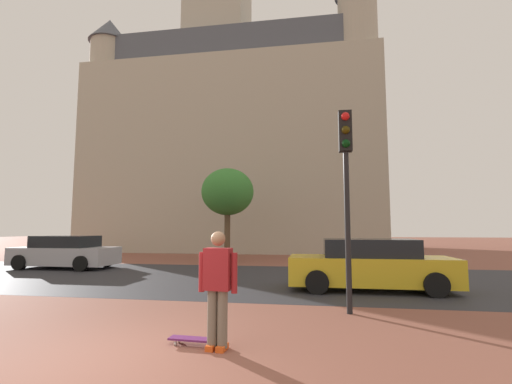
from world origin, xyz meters
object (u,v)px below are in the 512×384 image
object	(u,v)px
person_skater	(218,283)
skateboard	(194,339)
traffic_light_pole	(346,169)
car_silver	(65,253)
car_yellow	(370,265)

from	to	relation	value
person_skater	skateboard	world-z (taller)	person_skater
skateboard	traffic_light_pole	xyz separation A→B (m)	(2.53, 2.45, 2.96)
skateboard	car_silver	xyz separation A→B (m)	(-9.17, 9.15, 0.61)
skateboard	car_silver	world-z (taller)	car_silver
person_skater	skateboard	distance (m)	0.97
car_yellow	car_silver	bearing A→B (deg)	163.69
skateboard	car_silver	size ratio (longest dim) A/B	0.18
traffic_light_pole	person_skater	bearing A→B (deg)	-129.57
car_silver	car_yellow	bearing A→B (deg)	-16.31
person_skater	car_silver	xyz separation A→B (m)	(-9.56, 9.29, -0.27)
person_skater	skateboard	xyz separation A→B (m)	(-0.40, 0.14, -0.88)
person_skater	car_silver	bearing A→B (deg)	135.85
person_skater	car_yellow	xyz separation A→B (m)	(3.00, 5.61, -0.26)
skateboard	car_yellow	world-z (taller)	car_yellow
car_silver	person_skater	bearing A→B (deg)	-44.15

